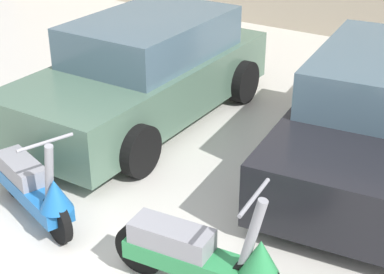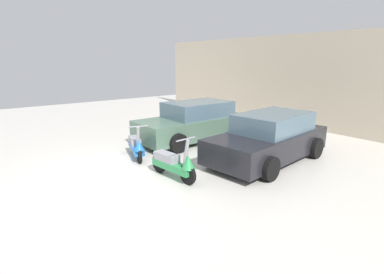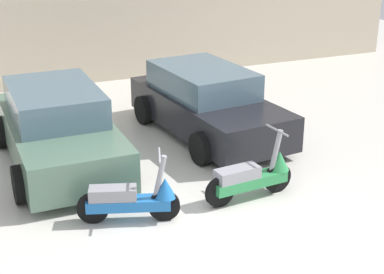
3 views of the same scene
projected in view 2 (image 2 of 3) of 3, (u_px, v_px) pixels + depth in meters
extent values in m
plane|color=silver|center=(113.00, 176.00, 7.59)|extent=(28.00, 28.00, 0.00)
cube|color=beige|center=(312.00, 82.00, 12.36)|extent=(19.60, 0.12, 3.91)
cylinder|color=black|center=(139.00, 155.00, 8.48)|extent=(0.48, 0.23, 0.48)
cylinder|color=black|center=(134.00, 145.00, 9.44)|extent=(0.48, 0.23, 0.48)
cube|color=#1E66B2|center=(136.00, 148.00, 8.95)|extent=(1.27, 0.67, 0.17)
cube|color=gray|center=(135.00, 140.00, 9.11)|extent=(0.75, 0.48, 0.19)
cylinder|color=gray|center=(138.00, 138.00, 8.41)|extent=(0.23, 0.15, 0.68)
cylinder|color=gray|center=(138.00, 127.00, 8.33)|extent=(0.21, 0.53, 0.03)
cone|color=#1E66B2|center=(139.00, 145.00, 8.39)|extent=(0.40, 0.40, 0.31)
cylinder|color=black|center=(188.00, 174.00, 7.02)|extent=(0.50, 0.13, 0.50)
cylinder|color=black|center=(159.00, 163.00, 7.79)|extent=(0.50, 0.13, 0.50)
cube|color=#2D8C4C|center=(173.00, 166.00, 7.39)|extent=(1.32, 0.42, 0.17)
cube|color=gray|center=(167.00, 157.00, 7.51)|extent=(0.75, 0.36, 0.19)
cylinder|color=gray|center=(186.00, 154.00, 6.94)|extent=(0.24, 0.11, 0.70)
cylinder|color=gray|center=(186.00, 139.00, 6.85)|extent=(0.09, 0.57, 0.03)
cone|color=#2D8C4C|center=(188.00, 162.00, 6.93)|extent=(0.36, 0.36, 0.32)
cube|color=#51705B|center=(192.00, 127.00, 10.80)|extent=(1.74, 4.12, 0.69)
cube|color=slate|center=(198.00, 109.00, 10.79)|extent=(1.52, 2.31, 0.54)
cylinder|color=black|center=(178.00, 143.00, 9.41)|extent=(0.22, 0.63, 0.63)
cylinder|color=black|center=(149.00, 133.00, 10.76)|extent=(0.22, 0.63, 0.63)
cylinder|color=black|center=(235.00, 131.00, 10.93)|extent=(0.22, 0.63, 0.63)
cylinder|color=black|center=(203.00, 124.00, 12.29)|extent=(0.22, 0.63, 0.63)
cube|color=black|center=(268.00, 144.00, 8.63)|extent=(2.10, 4.20, 0.67)
cube|color=slate|center=(273.00, 122.00, 8.64)|extent=(1.72, 2.41, 0.53)
cylinder|color=black|center=(270.00, 169.00, 7.22)|extent=(0.28, 0.64, 0.62)
cylinder|color=black|center=(216.00, 153.00, 8.44)|extent=(0.28, 0.64, 0.62)
cylinder|color=black|center=(316.00, 148.00, 8.91)|extent=(0.28, 0.64, 0.62)
cylinder|color=black|center=(265.00, 137.00, 10.13)|extent=(0.28, 0.64, 0.62)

